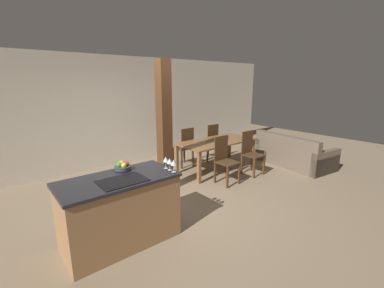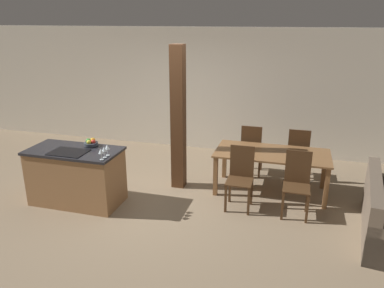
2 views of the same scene
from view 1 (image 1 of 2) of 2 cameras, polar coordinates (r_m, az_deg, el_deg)
ground_plane at (r=4.64m, az=-4.27°, el=-13.08°), size 16.00×16.00×0.00m
wall_back at (r=6.63m, az=-18.44°, el=6.66°), size 11.20×0.08×2.70m
kitchen_island at (r=3.58m, az=-15.67°, el=-14.02°), size 1.47×0.75×0.92m
fruit_bowl at (r=3.65m, az=-15.16°, el=-4.82°), size 0.22×0.22×0.11m
wine_glass_near at (r=3.41m, az=-4.12°, el=-4.20°), size 0.08×0.08×0.17m
wine_glass_middle at (r=3.48m, az=-5.01°, el=-3.83°), size 0.08×0.08×0.17m
wine_glass_far at (r=3.55m, az=-5.86°, el=-3.47°), size 0.08×0.08×0.17m
dining_table at (r=6.12m, az=5.47°, el=-0.09°), size 1.90×0.92×0.72m
dining_chair_near_left at (r=5.40m, az=7.29°, el=-3.34°), size 0.40×0.40×0.99m
dining_chair_near_right at (r=6.03m, az=12.90°, el=-1.75°), size 0.40×0.40×0.99m
dining_chair_far_left at (r=6.37m, az=-1.61°, el=-0.57°), size 0.40×0.40×0.99m
dining_chair_far_right at (r=6.91m, az=4.00°, el=0.56°), size 0.40×0.40×0.99m
couch at (r=7.04m, az=21.56°, el=-2.22°), size 1.16×1.92×0.81m
timber_post at (r=4.84m, az=-6.17°, el=3.55°), size 0.22×0.22×2.48m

